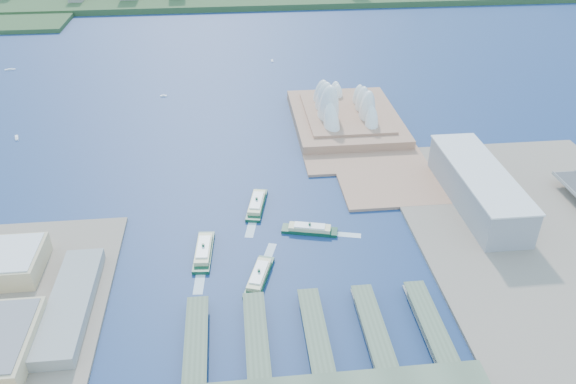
{
  "coord_description": "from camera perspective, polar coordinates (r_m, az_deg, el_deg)",
  "views": [
    {
      "loc": [
        -35.43,
        -358.87,
        301.23
      ],
      "look_at": [
        12.5,
        94.48,
        18.0
      ],
      "focal_mm": 35.0,
      "sensor_mm": 36.0,
      "label": 1
    }
  ],
  "objects": [
    {
      "name": "ground",
      "position": [
        469.87,
        -0.31,
        -8.02
      ],
      "size": [
        3000.0,
        3000.0,
        0.0
      ],
      "primitive_type": "plane",
      "color": "#101D4D",
      "rests_on": "ground"
    },
    {
      "name": "peninsula",
      "position": [
        702.33,
        6.34,
        6.39
      ],
      "size": [
        135.0,
        220.0,
        3.0
      ],
      "primitive_type": "cube",
      "color": "#A37459",
      "rests_on": "ground"
    },
    {
      "name": "opera_house",
      "position": [
        707.36,
        5.96,
        9.31
      ],
      "size": [
        134.0,
        180.0,
        58.0
      ],
      "primitive_type": null,
      "color": "white",
      "rests_on": "peninsula"
    },
    {
      "name": "toaster_building",
      "position": [
        569.66,
        18.74,
        0.47
      ],
      "size": [
        45.0,
        155.0,
        35.0
      ],
      "primitive_type": "cube",
      "color": "gray",
      "rests_on": "east_land"
    },
    {
      "name": "ferry_wharves",
      "position": [
        413.5,
        2.76,
        -14.02
      ],
      "size": [
        184.0,
        90.0,
        9.3
      ],
      "primitive_type": null,
      "color": "#526149",
      "rests_on": "ground"
    },
    {
      "name": "ferry_a",
      "position": [
        489.94,
        -8.58,
        -5.73
      ],
      "size": [
        18.45,
        56.93,
        10.59
      ],
      "primitive_type": null,
      "rotation": [
        0.0,
        0.0,
        -0.08
      ],
      "color": "#0E3A24",
      "rests_on": "ground"
    },
    {
      "name": "ferry_b",
      "position": [
        545.96,
        -3.2,
        -1.04
      ],
      "size": [
        24.93,
        56.98,
        10.45
      ],
      "primitive_type": null,
      "rotation": [
        0.0,
        0.0,
        -0.2
      ],
      "color": "#0E3A24",
      "rests_on": "ground"
    },
    {
      "name": "ferry_c",
      "position": [
        459.56,
        -2.96,
        -8.34
      ],
      "size": [
        28.91,
        54.15,
        9.94
      ],
      "primitive_type": null,
      "rotation": [
        0.0,
        0.0,
        2.83
      ],
      "color": "#0E3A24",
      "rests_on": "ground"
    },
    {
      "name": "ferry_d",
      "position": [
        511.17,
        2.21,
        -3.62
      ],
      "size": [
        52.24,
        24.73,
        9.57
      ],
      "primitive_type": null,
      "rotation": [
        0.0,
        0.0,
        1.33
      ],
      "color": "#0E3A24",
      "rests_on": "ground"
    },
    {
      "name": "boat_a",
      "position": [
        751.72,
        -25.86,
        5.0
      ],
      "size": [
        7.51,
        13.81,
        2.59
      ],
      "primitive_type": null,
      "rotation": [
        0.0,
        0.0,
        0.33
      ],
      "color": "white",
      "rests_on": "ground"
    },
    {
      "name": "boat_b",
      "position": [
        816.66,
        -12.54,
        9.53
      ],
      "size": [
        9.12,
        3.6,
        2.42
      ],
      "primitive_type": null,
      "rotation": [
        0.0,
        0.0,
        1.52
      ],
      "color": "white",
      "rests_on": "ground"
    },
    {
      "name": "boat_c",
      "position": [
        816.51,
        8.39,
        9.97
      ],
      "size": [
        4.02,
        12.55,
        2.8
      ],
      "primitive_type": null,
      "rotation": [
        0.0,
        0.0,
        3.11
      ],
      "color": "white",
      "rests_on": "ground"
    },
    {
      "name": "boat_d",
      "position": [
        998.53,
        -26.4,
        11.1
      ],
      "size": [
        15.69,
        5.05,
        2.6
      ],
      "primitive_type": null,
      "rotation": [
        0.0,
        0.0,
        1.68
      ],
      "color": "white",
      "rests_on": "ground"
    },
    {
      "name": "boat_e",
      "position": [
        938.34,
        -1.62,
        13.19
      ],
      "size": [
        3.56,
        9.8,
        2.37
      ],
      "primitive_type": null,
      "rotation": [
        0.0,
        0.0,
        -0.05
      ],
      "color": "white",
      "rests_on": "ground"
    }
  ]
}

